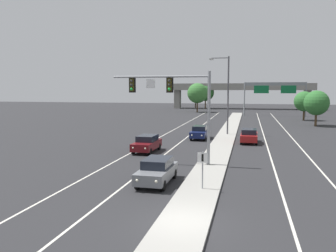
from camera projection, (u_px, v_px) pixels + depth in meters
ground_plane at (183, 224)px, 15.57m from camera, size 260.00×260.00×0.00m
median_island at (218, 152)px, 33.00m from camera, size 2.40×110.00×0.15m
lane_stripe_oncoming_center at (183, 140)px, 40.84m from camera, size 0.14×100.00×0.01m
lane_stripe_receding_center at (266, 143)px, 38.73m from camera, size 0.14×100.00×0.01m
edge_stripe_left at (156, 139)px, 41.58m from camera, size 0.14×100.00×0.01m
edge_stripe_right at (298, 144)px, 37.99m from camera, size 0.14×100.00×0.01m
overhead_signal_mast at (177, 97)px, 27.22m from camera, size 7.83×0.44×7.20m
median_sign_post at (203, 165)px, 20.40m from camera, size 0.60×0.10×2.20m
street_lamp_median at (226, 90)px, 44.96m from camera, size 2.58×0.28×10.00m
car_oncoming_grey at (157, 171)px, 22.21m from camera, size 1.86×4.49×1.58m
car_oncoming_darkred at (147, 143)px, 33.34m from camera, size 1.91×4.51×1.58m
car_oncoming_navy at (200, 132)px, 41.98m from camera, size 1.92×4.51×1.58m
car_receding_red at (249, 136)px, 38.85m from camera, size 1.88×4.49×1.58m
highway_sign_gantry at (275, 88)px, 76.70m from camera, size 13.28×0.42×7.50m
overpass_bridge at (240, 90)px, 105.10m from camera, size 42.40×6.40×7.65m
tree_far_left_a at (197, 93)px, 90.14m from camera, size 5.19×5.19×7.51m
tree_far_right_a at (316, 104)px, 57.15m from camera, size 3.72×3.72×5.38m
tree_far_left_b at (205, 92)px, 106.11m from camera, size 5.21×5.21×7.54m
tree_far_right_b at (304, 101)px, 66.50m from camera, size 3.85×3.85×5.56m
tree_far_left_c at (196, 94)px, 109.14m from camera, size 4.76×4.76×6.89m
tree_far_right_c at (316, 103)px, 56.08m from camera, size 3.98×3.98×5.76m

